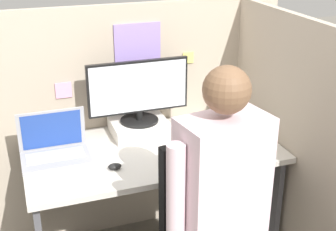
% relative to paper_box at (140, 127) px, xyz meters
% --- Properties ---
extents(cubicle_panel_back, '(1.81, 0.05, 1.40)m').
position_rel_paper_box_xyz_m(cubicle_panel_back, '(0.01, 0.18, -0.04)').
color(cubicle_panel_back, tan).
rests_on(cubicle_panel_back, ground).
extents(cubicle_panel_right, '(0.04, 1.33, 1.40)m').
position_rel_paper_box_xyz_m(cubicle_panel_right, '(0.69, -0.26, -0.05)').
color(cubicle_panel_right, tan).
rests_on(cubicle_panel_right, ground).
extents(desk, '(1.31, 0.69, 0.71)m').
position_rel_paper_box_xyz_m(desk, '(0.01, -0.19, -0.22)').
color(desk, beige).
rests_on(desk, ground).
extents(paper_box, '(0.31, 0.26, 0.07)m').
position_rel_paper_box_xyz_m(paper_box, '(0.00, 0.00, 0.00)').
color(paper_box, white).
rests_on(paper_box, desk).
extents(monitor, '(0.56, 0.21, 0.35)m').
position_rel_paper_box_xyz_m(monitor, '(-0.00, 0.00, 0.21)').
color(monitor, black).
rests_on(monitor, paper_box).
extents(laptop, '(0.33, 0.22, 0.24)m').
position_rel_paper_box_xyz_m(laptop, '(-0.48, -0.14, 0.01)').
color(laptop, '#99999E').
rests_on(laptop, desk).
extents(mouse, '(0.07, 0.04, 0.03)m').
position_rel_paper_box_xyz_m(mouse, '(-0.23, -0.35, -0.02)').
color(mouse, black).
rests_on(mouse, desk).
extents(stapler, '(0.04, 0.12, 0.05)m').
position_rel_paper_box_xyz_m(stapler, '(0.57, -0.21, -0.01)').
color(stapler, black).
rests_on(stapler, desk).
extents(carrot_toy, '(0.04, 0.13, 0.04)m').
position_rel_paper_box_xyz_m(carrot_toy, '(0.23, -0.38, -0.02)').
color(carrot_toy, orange).
rests_on(carrot_toy, desk).
extents(person, '(0.47, 0.44, 1.35)m').
position_rel_paper_box_xyz_m(person, '(0.07, -0.93, 0.02)').
color(person, black).
rests_on(person, ground).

